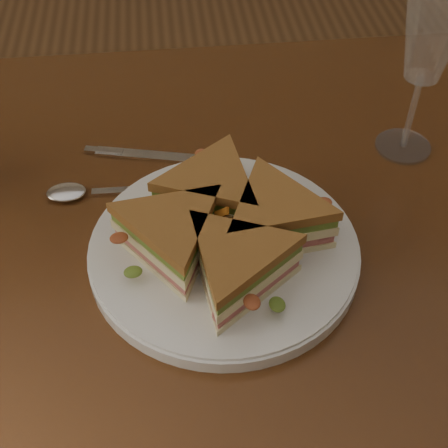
% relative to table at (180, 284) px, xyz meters
% --- Properties ---
extents(table, '(1.20, 0.80, 0.75)m').
position_rel_table_xyz_m(table, '(0.00, 0.00, 0.00)').
color(table, '#361B0C').
rests_on(table, ground).
extents(plate, '(0.30, 0.30, 0.02)m').
position_rel_table_xyz_m(plate, '(0.05, -0.04, 0.11)').
color(plate, white).
rests_on(plate, table).
extents(sandwich_wedges, '(0.26, 0.26, 0.06)m').
position_rel_table_xyz_m(sandwich_wedges, '(0.05, -0.04, 0.14)').
color(sandwich_wedges, '#F4E8B4').
rests_on(sandwich_wedges, plate).
extents(crisps_mound, '(0.09, 0.09, 0.05)m').
position_rel_table_xyz_m(crisps_mound, '(0.05, -0.04, 0.14)').
color(crisps_mound, '#B25C16').
rests_on(crisps_mound, plate).
extents(spoon, '(0.18, 0.03, 0.01)m').
position_rel_table_xyz_m(spoon, '(-0.11, 0.07, 0.10)').
color(spoon, silver).
rests_on(spoon, table).
extents(knife, '(0.21, 0.06, 0.00)m').
position_rel_table_xyz_m(knife, '(-0.01, 0.13, 0.10)').
color(knife, silver).
rests_on(knife, table).
extents(wine_glass, '(0.08, 0.08, 0.22)m').
position_rel_table_xyz_m(wine_glass, '(0.30, 0.12, 0.26)').
color(wine_glass, white).
rests_on(wine_glass, table).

